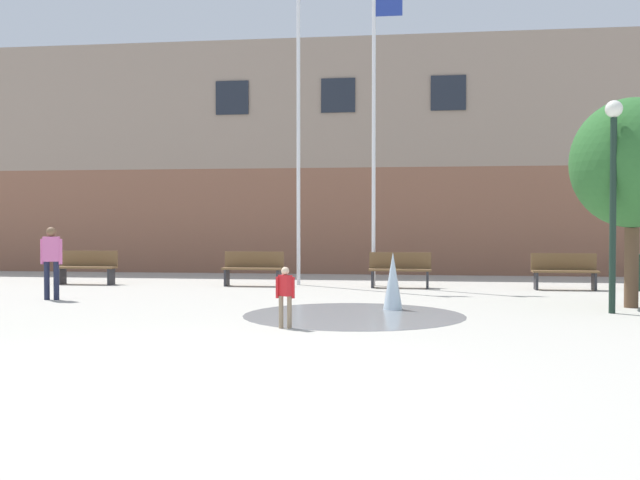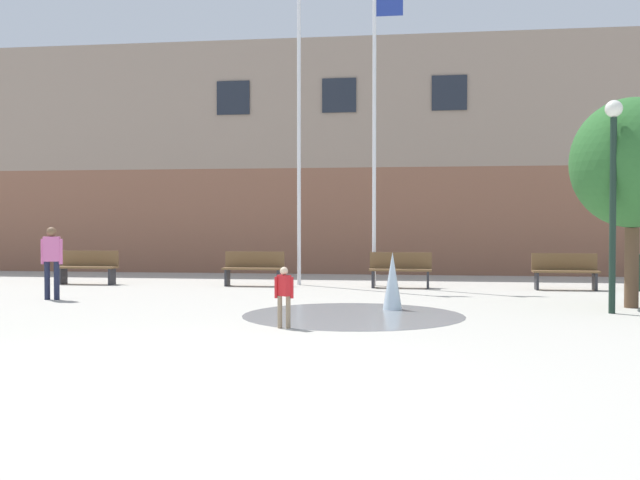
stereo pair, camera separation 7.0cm
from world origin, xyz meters
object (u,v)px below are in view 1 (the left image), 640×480
at_px(park_bench_under_left_flagpole, 253,268).
at_px(flagpole_left, 299,114).
at_px(park_bench_near_trashcan, 400,269).
at_px(park_bench_far_right, 564,271).
at_px(child_running, 285,292).
at_px(trash_can, 639,272).
at_px(lamp_post_right_lane, 613,175).
at_px(park_bench_far_left, 88,267).
at_px(flagpole_right, 375,126).
at_px(adult_watching, 51,257).
at_px(street_tree_near_building, 633,164).

bearing_deg(park_bench_under_left_flagpole, flagpole_left, 25.23).
height_order(park_bench_near_trashcan, park_bench_far_right, same).
relative_size(child_running, trash_can, 1.10).
bearing_deg(park_bench_near_trashcan, lamp_post_right_lane, -50.11).
relative_size(park_bench_under_left_flagpole, lamp_post_right_lane, 0.40).
bearing_deg(park_bench_far_left, lamp_post_right_lane, -20.93).
xyz_separation_m(flagpole_left, flagpole_right, (2.03, -0.00, -0.36)).
height_order(flagpole_left, lamp_post_right_lane, flagpole_left).
relative_size(park_bench_under_left_flagpole, adult_watching, 1.01).
bearing_deg(park_bench_under_left_flagpole, park_bench_near_trashcan, 0.03).
bearing_deg(park_bench_near_trashcan, park_bench_far_right, -0.54).
xyz_separation_m(park_bench_under_left_flagpole, adult_watching, (-3.59, -4.00, 0.45)).
bearing_deg(child_running, flagpole_right, 120.84).
height_order(park_bench_under_left_flagpole, park_bench_far_right, same).
relative_size(flagpole_left, flagpole_right, 1.09).
height_order(park_bench_far_right, adult_watching, adult_watching).
xyz_separation_m(park_bench_far_left, child_running, (6.84, -7.53, 0.10)).
bearing_deg(adult_watching, trash_can, 177.83).
bearing_deg(adult_watching, park_bench_far_left, -94.74).
relative_size(park_bench_far_right, child_running, 1.62).
bearing_deg(lamp_post_right_lane, child_running, -154.27).
relative_size(adult_watching, trash_can, 1.77).
relative_size(flagpole_right, street_tree_near_building, 1.92).
bearing_deg(park_bench_under_left_flagpole, park_bench_far_right, -0.26).
bearing_deg(park_bench_far_right, trash_can, 2.66).
bearing_deg(flagpole_right, park_bench_far_right, -6.93).
bearing_deg(lamp_post_right_lane, trash_can, 69.43).
relative_size(park_bench_near_trashcan, adult_watching, 1.01).
height_order(park_bench_far_left, trash_can, park_bench_far_left).
xyz_separation_m(park_bench_far_right, lamp_post_right_lane, (-0.03, -4.82, 2.10)).
distance_m(park_bench_near_trashcan, lamp_post_right_lane, 6.68).
bearing_deg(park_bench_far_left, trash_can, 0.47).
xyz_separation_m(adult_watching, trash_can, (13.36, 4.05, -0.48)).
bearing_deg(park_bench_near_trashcan, trash_can, 0.44).
distance_m(child_running, adult_watching, 6.86).
height_order(park_bench_far_right, street_tree_near_building, street_tree_near_building).
height_order(flagpole_right, street_tree_near_building, flagpole_right).
height_order(park_bench_under_left_flagpole, lamp_post_right_lane, lamp_post_right_lane).
bearing_deg(child_running, park_bench_near_trashcan, 115.33).
xyz_separation_m(park_bench_under_left_flagpole, child_running, (2.25, -7.60, 0.10)).
distance_m(park_bench_far_right, lamp_post_right_lane, 5.26).
xyz_separation_m(park_bench_far_right, street_tree_near_building, (0.58, -3.80, 2.38)).
bearing_deg(park_bench_far_right, park_bench_under_left_flagpole, 179.74).
distance_m(park_bench_near_trashcan, street_tree_near_building, 6.50).
bearing_deg(park_bench_near_trashcan, adult_watching, -151.76).
bearing_deg(flagpole_right, park_bench_far_left, -175.48).
distance_m(flagpole_left, lamp_post_right_lane, 8.90).
height_order(park_bench_far_left, park_bench_far_right, same).
distance_m(flagpole_right, trash_can, 7.62).
distance_m(park_bench_under_left_flagpole, adult_watching, 5.39).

